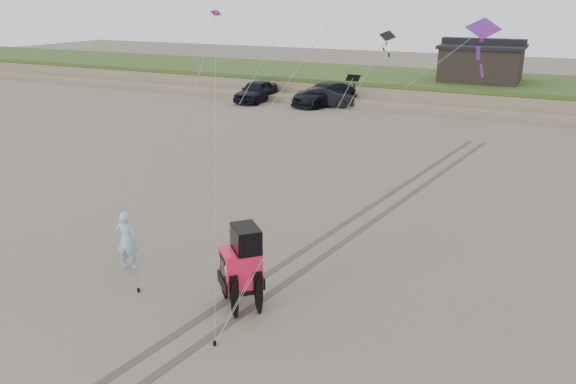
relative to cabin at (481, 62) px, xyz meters
name	(u,v)px	position (x,y,z in m)	size (l,w,h in m)	color
ground	(198,306)	(-2.00, -37.00, -3.24)	(160.00, 160.00, 0.00)	#6B6054
dune_ridge	(454,90)	(-2.00, 0.50, -2.42)	(160.00, 14.25, 1.73)	#7A6B54
cabin	(481,62)	(0.00, 0.00, 0.00)	(6.40, 5.40, 3.35)	black
truck_a	(256,91)	(-16.45, -7.75, -2.38)	(2.04, 5.06, 1.72)	black
truck_b	(326,97)	(-10.48, -7.28, -2.49)	(1.57, 4.52, 1.49)	black
truck_c	(325,94)	(-10.71, -6.76, -2.36)	(2.46, 6.05, 1.75)	black
jeep	(241,275)	(-0.95, -36.43, -2.31)	(2.15, 4.98, 1.86)	#FF1B4B
man	(127,241)	(-5.26, -36.04, -2.28)	(0.70, 0.46, 1.91)	#89C8D4
stake_main	(139,290)	(-4.01, -37.10, -3.18)	(0.08, 0.08, 0.12)	black
stake_aux	(215,343)	(-0.58, -38.37, -3.18)	(0.08, 0.08, 0.12)	black
tire_tracks	(362,221)	(0.00, -29.00, -3.23)	(5.22, 29.74, 0.01)	#4C443D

